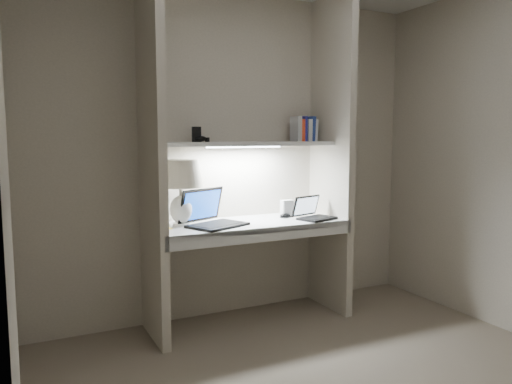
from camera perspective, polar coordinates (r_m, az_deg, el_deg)
back_wall at (r=3.94m, az=-2.48°, el=4.11°), size 3.20×0.01×2.50m
alcove_panel_left at (r=3.44m, az=-11.81°, el=3.63°), size 0.06×0.55×2.50m
alcove_panel_right at (r=4.06m, az=8.61°, el=4.11°), size 0.06×0.55×2.50m
desk at (r=3.75m, az=-0.74°, el=-3.71°), size 1.40×0.55×0.04m
desk_apron at (r=3.52m, az=1.09°, el=-4.86°), size 1.46×0.03×0.10m
shelf at (r=3.77m, az=-1.38°, el=5.53°), size 1.40×0.36×0.03m
strip_light at (r=3.77m, az=-1.38°, el=5.20°), size 0.60×0.04×0.02m
table_lamp at (r=3.57m, az=-8.61°, el=1.22°), size 0.32×0.32×0.47m
laptop_main at (r=3.59m, az=-5.13°, el=-2.91°), size 0.50×0.47×0.26m
laptop_netbook at (r=3.88m, az=6.54°, el=-2.48°), size 0.33×0.31×0.18m
speaker at (r=3.98m, az=3.55°, el=-1.86°), size 0.10×0.07×0.13m
mouse at (r=3.93m, az=3.36°, el=-2.71°), size 0.09×0.06×0.03m
cable_coil at (r=3.95m, az=3.41°, el=-2.80°), size 0.11×0.11×0.01m
sticky_note at (r=3.51m, az=-10.19°, el=-4.14°), size 0.07×0.07×0.00m
book_row at (r=4.08m, az=5.47°, el=7.12°), size 0.19×0.13×0.20m
shelf_box at (r=3.69m, az=-6.82°, el=6.56°), size 0.07×0.06×0.11m
shelf_gadget at (r=3.70m, az=-6.40°, el=6.06°), size 0.12×0.09×0.04m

